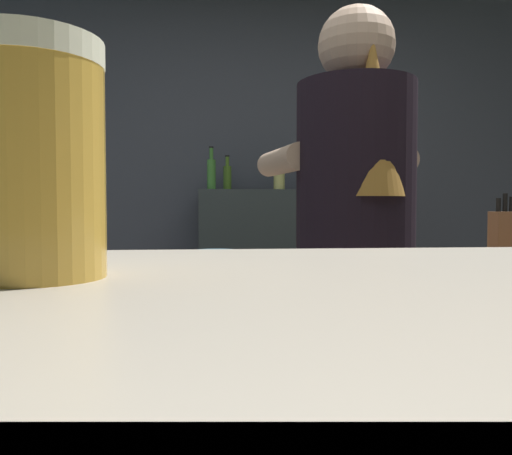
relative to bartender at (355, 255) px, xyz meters
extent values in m
cube|color=#484C59|center=(-0.15, 2.05, 0.37)|extent=(5.20, 0.10, 2.70)
cube|color=brown|center=(0.20, 0.45, -0.53)|extent=(2.10, 0.60, 0.90)
cube|color=#333C3E|center=(-0.02, 1.77, -0.37)|extent=(0.95, 0.36, 1.22)
cube|color=#312831|center=(0.00, 0.00, -0.54)|extent=(0.28, 0.20, 0.87)
cylinder|color=black|center=(0.00, 0.00, 0.19)|extent=(0.34, 0.34, 0.60)
sphere|color=#D5AD90|center=(0.00, 0.00, 0.60)|extent=(0.22, 0.22, 0.22)
cone|color=#B27A33|center=(0.02, -0.09, 0.39)|extent=(0.18, 0.18, 0.43)
cylinder|color=#D5AD90|center=(-0.19, 0.14, 0.28)|extent=(0.13, 0.33, 0.08)
cylinder|color=#D5AD90|center=(0.14, 0.19, 0.28)|extent=(0.13, 0.33, 0.08)
cube|color=#8E5D3E|center=(0.77, 0.52, 0.02)|extent=(0.10, 0.08, 0.20)
cylinder|color=black|center=(0.74, 0.52, 0.15)|extent=(0.02, 0.02, 0.05)
cylinder|color=black|center=(0.77, 0.52, 0.16)|extent=(0.02, 0.02, 0.07)
cylinder|color=black|center=(0.80, 0.52, 0.15)|extent=(0.02, 0.02, 0.06)
cylinder|color=#446F87|center=(-0.40, 0.40, -0.05)|extent=(0.22, 0.22, 0.06)
cube|color=silver|center=(0.28, 0.40, -0.08)|extent=(0.24, 0.07, 0.01)
cylinder|color=gold|center=(-0.52, -1.12, 0.16)|extent=(0.08, 0.08, 0.12)
cylinder|color=white|center=(-0.52, -1.12, 0.23)|extent=(0.08, 0.08, 0.02)
cylinder|color=#468B39|center=(-0.41, 1.71, 0.33)|extent=(0.05, 0.05, 0.18)
cylinder|color=#468B39|center=(-0.41, 1.71, 0.46)|extent=(0.02, 0.02, 0.07)
cylinder|color=black|center=(-0.41, 1.71, 0.50)|extent=(0.03, 0.03, 0.01)
cylinder|color=#D8D475|center=(0.01, 1.72, 0.32)|extent=(0.07, 0.07, 0.15)
cylinder|color=#D8D475|center=(0.01, 1.72, 0.42)|extent=(0.03, 0.03, 0.06)
cylinder|color=#333333|center=(0.01, 1.72, 0.45)|extent=(0.04, 0.04, 0.01)
cylinder|color=#55812A|center=(-0.31, 1.84, 0.32)|extent=(0.05, 0.05, 0.15)
cylinder|color=#55812A|center=(-0.31, 1.84, 0.43)|extent=(0.02, 0.02, 0.06)
cylinder|color=black|center=(-0.31, 1.84, 0.46)|extent=(0.03, 0.03, 0.01)
camera|label=1|loc=(-0.42, -1.43, 0.14)|focal=35.44mm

